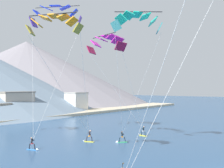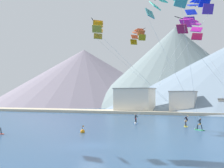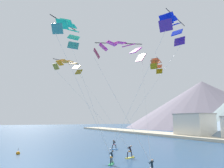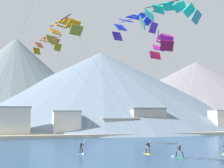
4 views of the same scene
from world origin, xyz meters
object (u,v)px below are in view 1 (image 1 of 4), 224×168
(kitesurfer_mid_center, at_px, (142,133))
(parafoil_kite_near_lead, at_px, (137,21))
(kitesurfer_far_left, at_px, (88,138))
(parafoil_kite_far_right, at_px, (56,14))
(parafoil_kite_mid_center, at_px, (106,42))
(kitesurfer_far_right, at_px, (34,146))
(parafoil_kite_far_left, at_px, (55,23))
(kitesurfer_near_lead, at_px, (121,139))

(kitesurfer_mid_center, distance_m, parafoil_kite_near_lead, 19.45)
(kitesurfer_far_left, distance_m, parafoil_kite_near_lead, 17.99)
(kitesurfer_mid_center, relative_size, parafoil_kite_near_lead, 0.11)
(kitesurfer_far_left, xyz_separation_m, parafoil_kite_far_right, (0.73, 7.51, 19.11))
(parafoil_kite_mid_center, distance_m, parafoil_kite_far_right, 11.21)
(kitesurfer_mid_center, bearing_deg, parafoil_kite_far_right, 128.24)
(kitesurfer_far_right, bearing_deg, kitesurfer_mid_center, -16.01)
(parafoil_kite_mid_center, bearing_deg, parafoil_kite_near_lead, -107.31)
(kitesurfer_mid_center, distance_m, parafoil_kite_mid_center, 16.01)
(kitesurfer_far_right, bearing_deg, parafoil_kite_far_left, -113.68)
(kitesurfer_far_right, distance_m, parafoil_kite_far_left, 16.15)
(parafoil_kite_far_left, bearing_deg, parafoil_kite_near_lead, -16.35)
(kitesurfer_far_right, relative_size, parafoil_kite_near_lead, 0.11)
(kitesurfer_near_lead, bearing_deg, parafoil_kite_far_left, -173.85)
(parafoil_kite_mid_center, xyz_separation_m, parafoil_kite_far_left, (-12.93, -3.24, 0.28))
(parafoil_kite_far_left, distance_m, parafoil_kite_far_right, 18.68)
(kitesurfer_near_lead, xyz_separation_m, parafoil_kite_near_lead, (-3.07, -4.71, 15.79))
(kitesurfer_near_lead, height_order, parafoil_kite_far_right, parafoil_kite_far_right)
(kitesurfer_mid_center, distance_m, parafoil_kite_far_left, 25.34)
(kitesurfer_far_right, relative_size, parafoil_kite_far_left, 0.13)
(kitesurfer_far_left, height_order, parafoil_kite_far_left, parafoil_kite_far_left)
(kitesurfer_near_lead, distance_m, kitesurfer_far_left, 4.69)
(parafoil_kite_near_lead, bearing_deg, kitesurfer_mid_center, 28.11)
(kitesurfer_near_lead, height_order, parafoil_kite_near_lead, parafoil_kite_near_lead)
(kitesurfer_mid_center, xyz_separation_m, parafoil_kite_mid_center, (-8.02, 1.09, 13.81))
(kitesurfer_mid_center, distance_m, kitesurfer_far_right, 18.48)
(kitesurfer_mid_center, xyz_separation_m, kitesurfer_far_right, (-17.76, 5.10, 0.02))
(kitesurfer_far_left, relative_size, kitesurfer_far_right, 1.00)
(kitesurfer_far_right, bearing_deg, parafoil_kite_near_lead, -53.49)
(kitesurfer_mid_center, height_order, parafoil_kite_far_right, parafoil_kite_far_right)
(kitesurfer_near_lead, distance_m, parafoil_kite_near_lead, 16.76)
(kitesurfer_far_right, xyz_separation_m, parafoil_kite_mid_center, (9.75, -4.01, 13.80))
(kitesurfer_near_lead, distance_m, parafoil_kite_far_left, 19.91)
(kitesurfer_near_lead, height_order, kitesurfer_far_right, kitesurfer_far_right)
(kitesurfer_near_lead, relative_size, parafoil_kite_mid_center, 0.12)
(kitesurfer_far_left, relative_size, parafoil_kite_mid_center, 0.13)
(kitesurfer_mid_center, relative_size, kitesurfer_far_left, 1.00)
(parafoil_kite_far_right, bearing_deg, kitesurfer_mid_center, -51.76)
(parafoil_kite_near_lead, bearing_deg, kitesurfer_far_right, 126.51)
(kitesurfer_far_right, bearing_deg, kitesurfer_far_left, -11.36)
(kitesurfer_near_lead, distance_m, parafoil_kite_mid_center, 13.96)
(kitesurfer_near_lead, xyz_separation_m, parafoil_kite_far_left, (-13.99, -1.51, 14.10))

